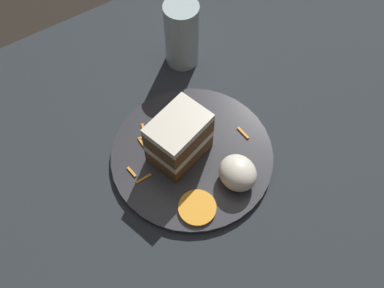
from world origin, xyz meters
TOP-DOWN VIEW (x-y plane):
  - ground_plane at (0.00, 0.00)m, footprint 6.00×6.00m
  - dining_table at (0.00, 0.00)m, footprint 0.90×1.09m
  - plate at (-0.04, -0.04)m, footprint 0.27×0.27m
  - cake_slice at (-0.06, -0.05)m, footprint 0.09×0.11m
  - cream_dollop at (0.04, 0.00)m, footprint 0.06×0.06m
  - orange_garnish at (0.05, -0.08)m, footprint 0.06×0.06m
  - carrot_shreds_scatter at (-0.08, -0.07)m, footprint 0.12×0.20m
  - drinking_glass at (-0.23, 0.07)m, footprint 0.06×0.06m

SIDE VIEW (x-z plane):
  - ground_plane at x=0.00m, z-range 0.00..0.00m
  - dining_table at x=0.00m, z-range 0.00..0.03m
  - plate at x=-0.04m, z-range 0.03..0.04m
  - carrot_shreds_scatter at x=-0.08m, z-range 0.04..0.05m
  - orange_garnish at x=0.05m, z-range 0.04..0.05m
  - cream_dollop at x=0.04m, z-range 0.04..0.09m
  - drinking_glass at x=-0.23m, z-range 0.02..0.15m
  - cake_slice at x=-0.06m, z-range 0.04..0.14m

